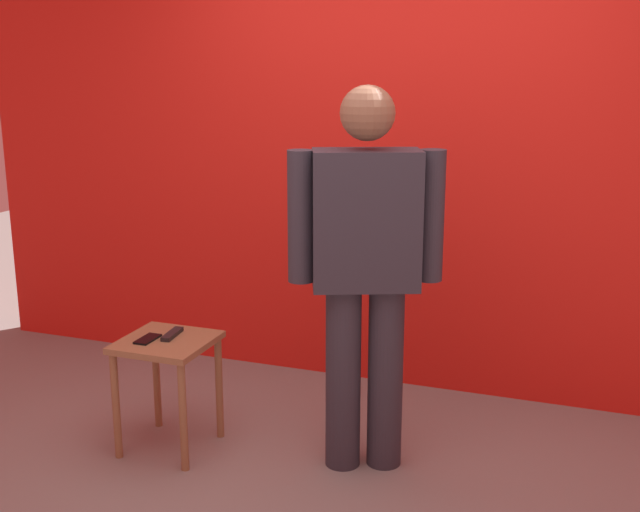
# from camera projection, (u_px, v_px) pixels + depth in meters

# --- Properties ---
(back_wall_red) EXTENTS (5.40, 0.12, 3.03)m
(back_wall_red) POSITION_uv_depth(u_px,v_px,m) (407.00, 119.00, 4.26)
(back_wall_red) COLOR red
(back_wall_red) RESTS_ON ground_plane
(standing_person) EXTENTS (0.67, 0.39, 1.72)m
(standing_person) POSITION_uv_depth(u_px,v_px,m) (365.00, 262.00, 3.42)
(standing_person) COLOR #2D2D38
(standing_person) RESTS_ON ground_plane
(side_table) EXTENTS (0.41, 0.41, 0.55)m
(side_table) POSITION_uv_depth(u_px,v_px,m) (167.00, 361.00, 3.70)
(side_table) COLOR olive
(side_table) RESTS_ON ground_plane
(cell_phone) EXTENTS (0.07, 0.14, 0.01)m
(cell_phone) POSITION_uv_depth(u_px,v_px,m) (148.00, 339.00, 3.67)
(cell_phone) COLOR black
(cell_phone) RESTS_ON side_table
(tv_remote) EXTENTS (0.06, 0.17, 0.02)m
(tv_remote) POSITION_uv_depth(u_px,v_px,m) (172.00, 334.00, 3.72)
(tv_remote) COLOR black
(tv_remote) RESTS_ON side_table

